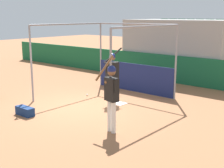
# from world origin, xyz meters

# --- Properties ---
(ground_plane) EXTENTS (60.00, 60.00, 0.00)m
(ground_plane) POSITION_xyz_m (0.00, 0.00, 0.00)
(ground_plane) COLOR #9E6642
(outfield_wall) EXTENTS (24.00, 0.12, 1.31)m
(outfield_wall) POSITION_xyz_m (0.00, 5.71, 0.66)
(outfield_wall) COLOR #196038
(outfield_wall) RESTS_ON ground
(bleacher_section) EXTENTS (5.40, 3.20, 2.99)m
(bleacher_section) POSITION_xyz_m (-0.00, 7.38, 1.49)
(bleacher_section) COLOR #9E9E99
(bleacher_section) RESTS_ON ground
(batting_cage) EXTENTS (3.94, 3.85, 2.86)m
(batting_cage) POSITION_xyz_m (0.11, 2.41, 1.22)
(batting_cage) COLOR gray
(batting_cage) RESTS_ON ground
(home_plate) EXTENTS (0.44, 0.44, 0.02)m
(home_plate) POSITION_xyz_m (0.85, 1.20, 0.01)
(home_plate) COLOR white
(home_plate) RESTS_ON ground
(player_batter) EXTENTS (0.57, 0.98, 1.99)m
(player_batter) POSITION_xyz_m (0.49, 1.21, 1.12)
(player_batter) COLOR white
(player_batter) RESTS_ON ground
(player_waiting) EXTENTS (0.75, 0.46, 2.11)m
(player_waiting) POSITION_xyz_m (2.47, -1.14, 1.15)
(player_waiting) COLOR white
(player_waiting) RESTS_ON ground
(equipment_bag) EXTENTS (0.70, 0.28, 0.28)m
(equipment_bag) POSITION_xyz_m (-0.63, -1.85, 0.14)
(equipment_bag) COLOR navy
(equipment_bag) RESTS_ON ground
(baseball) EXTENTS (0.07, 0.07, 0.07)m
(baseball) POSITION_xyz_m (-0.88, 1.24, 0.04)
(baseball) COLOR white
(baseball) RESTS_ON ground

